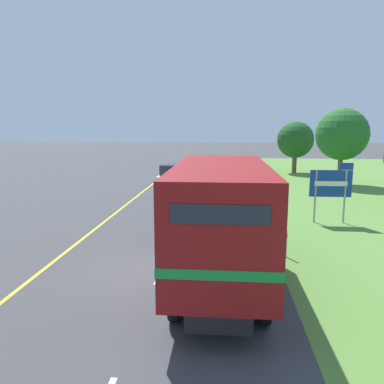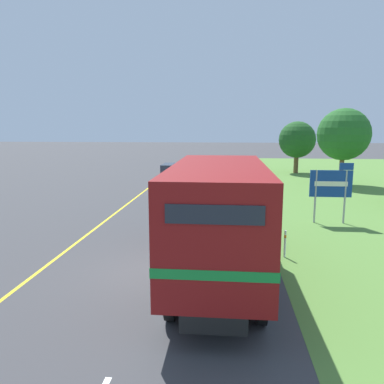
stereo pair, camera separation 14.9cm
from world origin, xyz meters
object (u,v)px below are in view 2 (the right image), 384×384
(horse_trailer_truck, at_px, (219,213))
(roadside_tree_far, at_px, (297,140))
(highway_sign, at_px, (332,185))
(roadside_tree_mid, at_px, (344,135))
(delineator_post, at_px, (285,243))
(lead_car_white, at_px, (174,177))

(horse_trailer_truck, distance_m, roadside_tree_far, 27.45)
(highway_sign, distance_m, roadside_tree_mid, 13.02)
(horse_trailer_truck, bearing_deg, delineator_post, 40.87)
(horse_trailer_truck, xyz_separation_m, roadside_tree_far, (6.87, 26.55, 1.26))
(lead_car_white, height_order, highway_sign, highway_sign)
(horse_trailer_truck, height_order, roadside_tree_mid, roadside_tree_mid)
(horse_trailer_truck, distance_m, lead_car_white, 15.62)
(highway_sign, distance_m, roadside_tree_far, 19.83)
(lead_car_white, xyz_separation_m, highway_sign, (8.47, -8.34, 0.82))
(roadside_tree_far, bearing_deg, highway_sign, -95.46)
(delineator_post, bearing_deg, lead_car_white, 113.24)
(lead_car_white, bearing_deg, roadside_tree_mid, 17.30)
(roadside_tree_mid, distance_m, delineator_post, 18.75)
(highway_sign, xyz_separation_m, roadside_tree_mid, (3.99, 12.22, 2.08))
(horse_trailer_truck, relative_size, highway_sign, 3.09)
(highway_sign, height_order, roadside_tree_mid, roadside_tree_mid)
(delineator_post, bearing_deg, highway_sign, 60.74)
(lead_car_white, bearing_deg, highway_sign, -44.54)
(lead_car_white, bearing_deg, horse_trailer_truck, -77.06)
(lead_car_white, distance_m, delineator_post, 14.46)
(highway_sign, height_order, delineator_post, highway_sign)
(horse_trailer_truck, xyz_separation_m, roadside_tree_mid, (8.97, 19.08, 1.91))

